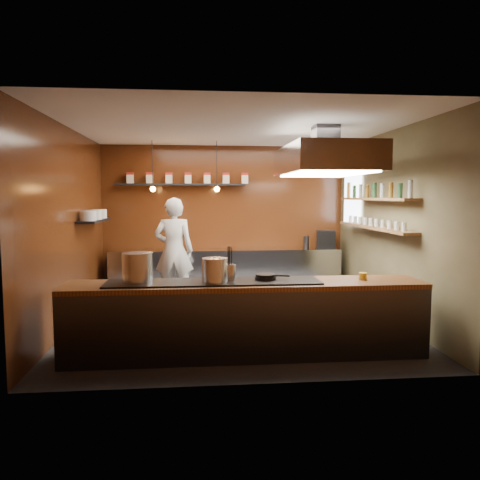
{
  "coord_description": "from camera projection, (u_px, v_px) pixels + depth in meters",
  "views": [
    {
      "loc": [
        -0.62,
        -7.21,
        1.97
      ],
      "look_at": [
        0.12,
        0.4,
        1.25
      ],
      "focal_mm": 35.0,
      "sensor_mm": 36.0,
      "label": 1
    }
  ],
  "objects": [
    {
      "name": "floor",
      "position": [
        235.0,
        321.0,
        7.39
      ],
      "size": [
        5.0,
        5.0,
        0.0
      ],
      "primitive_type": "plane",
      "color": "black",
      "rests_on": "ground"
    },
    {
      "name": "back_wall",
      "position": [
        225.0,
        219.0,
        9.73
      ],
      "size": [
        5.0,
        0.0,
        5.0
      ],
      "primitive_type": "plane",
      "rotation": [
        1.57,
        0.0,
        0.0
      ],
      "color": "#3B1C0A",
      "rests_on": "ground"
    },
    {
      "name": "left_wall",
      "position": [
        69.0,
        227.0,
        7.01
      ],
      "size": [
        0.0,
        5.0,
        5.0
      ],
      "primitive_type": "plane",
      "rotation": [
        1.57,
        0.0,
        1.57
      ],
      "color": "#3B1C0A",
      "rests_on": "ground"
    },
    {
      "name": "right_wall",
      "position": [
        390.0,
        225.0,
        7.49
      ],
      "size": [
        0.0,
        5.0,
        5.0
      ],
      "primitive_type": "plane",
      "rotation": [
        1.57,
        0.0,
        -1.57
      ],
      "color": "#4C462B",
      "rests_on": "ground"
    },
    {
      "name": "ceiling",
      "position": [
        235.0,
        128.0,
        7.11
      ],
      "size": [
        5.0,
        5.0,
        0.0
      ],
      "primitive_type": "plane",
      "rotation": [
        3.14,
        0.0,
        0.0
      ],
      "color": "silver",
      "rests_on": "back_wall"
    },
    {
      "name": "window_pane",
      "position": [
        352.0,
        200.0,
        9.13
      ],
      "size": [
        0.0,
        1.0,
        1.0
      ],
      "primitive_type": "plane",
      "rotation": [
        1.57,
        0.0,
        -1.57
      ],
      "color": "white",
      "rests_on": "right_wall"
    },
    {
      "name": "prep_counter",
      "position": [
        226.0,
        271.0,
        9.5
      ],
      "size": [
        4.6,
        0.65,
        0.9
      ],
      "primitive_type": "cube",
      "color": "silver",
      "rests_on": "floor"
    },
    {
      "name": "pass_counter",
      "position": [
        246.0,
        318.0,
        5.76
      ],
      "size": [
        4.4,
        0.72,
        0.94
      ],
      "color": "#38383D",
      "rests_on": "floor"
    },
    {
      "name": "tin_shelf",
      "position": [
        181.0,
        185.0,
        9.44
      ],
      "size": [
        2.6,
        0.26,
        0.04
      ],
      "primitive_type": "cube",
      "color": "black",
      "rests_on": "back_wall"
    },
    {
      "name": "plate_shelf",
      "position": [
        94.0,
        221.0,
        8.01
      ],
      "size": [
        0.3,
        1.4,
        0.04
      ],
      "primitive_type": "cube",
      "color": "black",
      "rests_on": "left_wall"
    },
    {
      "name": "bottle_shelf_upper",
      "position": [
        374.0,
        199.0,
        7.73
      ],
      "size": [
        0.26,
        2.8,
        0.04
      ],
      "primitive_type": "cube",
      "color": "olive",
      "rests_on": "right_wall"
    },
    {
      "name": "bottle_shelf_lower",
      "position": [
        373.0,
        227.0,
        7.77
      ],
      "size": [
        0.26,
        2.8,
        0.04
      ],
      "primitive_type": "cube",
      "color": "olive",
      "rests_on": "right_wall"
    },
    {
      "name": "extractor_hood",
      "position": [
        325.0,
        160.0,
        6.88
      ],
      "size": [
        1.2,
        2.0,
        0.72
      ],
      "color": "#38383D",
      "rests_on": "ceiling"
    },
    {
      "name": "pendant_left",
      "position": [
        153.0,
        186.0,
        8.74
      ],
      "size": [
        0.1,
        0.1,
        0.95
      ],
      "color": "black",
      "rests_on": "ceiling"
    },
    {
      "name": "pendant_right",
      "position": [
        217.0,
        186.0,
        8.85
      ],
      "size": [
        0.1,
        0.1,
        0.95
      ],
      "color": "black",
      "rests_on": "ceiling"
    },
    {
      "name": "storage_tins",
      "position": [
        188.0,
        178.0,
        9.44
      ],
      "size": [
        2.43,
        0.13,
        0.22
      ],
      "color": "beige",
      "rests_on": "tin_shelf"
    },
    {
      "name": "plate_stacks",
      "position": [
        94.0,
        215.0,
        8.0
      ],
      "size": [
        0.26,
        1.16,
        0.16
      ],
      "color": "silver",
      "rests_on": "plate_shelf"
    },
    {
      "name": "bottles",
      "position": [
        374.0,
        191.0,
        7.72
      ],
      "size": [
        0.06,
        2.66,
        0.24
      ],
      "color": "silver",
      "rests_on": "bottle_shelf_upper"
    },
    {
      "name": "wine_glasses",
      "position": [
        374.0,
        222.0,
        7.77
      ],
      "size": [
        0.07,
        2.37,
        0.13
      ],
      "color": "silver",
      "rests_on": "bottle_shelf_lower"
    },
    {
      "name": "stockpot_large",
      "position": [
        137.0,
        267.0,
        5.59
      ],
      "size": [
        0.48,
        0.48,
        0.36
      ],
      "primitive_type": "cylinder",
      "rotation": [
        0.0,
        0.0,
        0.4
      ],
      "color": "silver",
      "rests_on": "pass_counter"
    },
    {
      "name": "stockpot_small",
      "position": [
        215.0,
        270.0,
        5.61
      ],
      "size": [
        0.32,
        0.32,
        0.29
      ],
      "primitive_type": "cylinder",
      "rotation": [
        0.0,
        0.0,
        -0.04
      ],
      "color": "silver",
      "rests_on": "pass_counter"
    },
    {
      "name": "utensil_crock",
      "position": [
        230.0,
        272.0,
        5.74
      ],
      "size": [
        0.2,
        0.2,
        0.2
      ],
      "primitive_type": "cylinder",
      "rotation": [
        0.0,
        0.0,
        -0.37
      ],
      "color": "silver",
      "rests_on": "pass_counter"
    },
    {
      "name": "frying_pan",
      "position": [
        266.0,
        277.0,
        5.8
      ],
      "size": [
        0.43,
        0.26,
        0.07
      ],
      "color": "black",
      "rests_on": "pass_counter"
    },
    {
      "name": "butter_jar",
      "position": [
        363.0,
        276.0,
        5.88
      ],
      "size": [
        0.11,
        0.11,
        0.09
      ],
      "primitive_type": "cylinder",
      "rotation": [
        0.0,
        0.0,
        0.14
      ],
      "color": "gold",
      "rests_on": "pass_counter"
    },
    {
      "name": "espresso_machine",
      "position": [
        326.0,
        239.0,
        9.56
      ],
      "size": [
        0.43,
        0.42,
        0.37
      ],
      "primitive_type": "cube",
      "rotation": [
        0.0,
        0.0,
        -0.21
      ],
      "color": "black",
      "rests_on": "prep_counter"
    },
    {
      "name": "chef",
      "position": [
        174.0,
        251.0,
        8.55
      ],
      "size": [
        0.73,
        0.5,
        1.94
      ],
      "primitive_type": "imported",
      "rotation": [
        0.0,
        0.0,
        3.09
      ],
      "color": "silver",
      "rests_on": "floor"
    }
  ]
}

